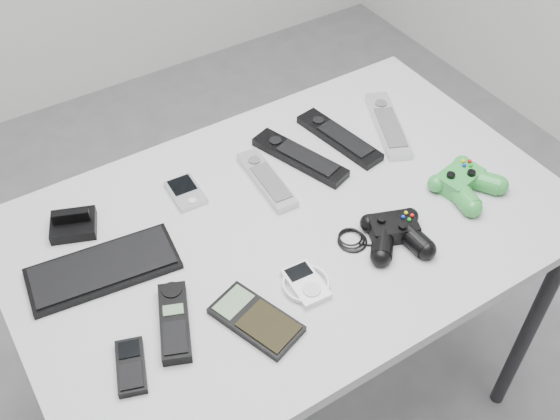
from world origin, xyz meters
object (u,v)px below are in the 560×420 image
mp3_player (306,283)px  desk (290,242)px  calculator (256,319)px  controller_green (465,181)px  remote_black_a (300,157)px  remote_silver_b (388,124)px  remote_black_b (339,137)px  pda_keyboard (103,268)px  cordless_handset (174,322)px  mobile_phone (131,366)px  controller_black (395,232)px  pda (186,192)px  remote_silver_a (267,179)px

mp3_player → desk: bearing=70.2°
desk → mp3_player: size_ratio=11.84×
calculator → controller_green: size_ratio=1.11×
remote_black_a → calculator: remote_black_a is taller
remote_silver_b → controller_green: bearing=-64.4°
remote_black_b → controller_green: bearing=-73.8°
desk → remote_black_a: remote_black_a is taller
pda_keyboard → remote_black_a: 0.52m
cordless_handset → mp3_player: bearing=10.7°
desk → remote_black_b: bearing=33.5°
mobile_phone → cordless_handset: (0.10, 0.04, 0.00)m
controller_black → pda: bearing=151.9°
pda → mp3_player: bearing=-73.9°
remote_black_a → pda_keyboard: bearing=168.8°
pda_keyboard → remote_silver_a: size_ratio=1.43×
pda_keyboard → remote_black_b: bearing=14.0°
pda → calculator: size_ratio=0.59×
remote_silver_b → calculator: bearing=-126.3°
pda → remote_silver_a: size_ratio=0.49×
remote_silver_b → controller_green: 0.26m
mp3_player → remote_silver_a: bearing=76.8°
mobile_phone → controller_green: 0.81m
pda → remote_silver_b: bearing=-3.0°
desk → remote_black_b: 0.30m
remote_silver_b → desk: bearing=-135.7°
desk → remote_silver_a: bearing=82.2°
remote_silver_a → calculator: bearing=-120.7°
desk → calculator: 0.28m
remote_black_a → cordless_handset: bearing=-168.5°
pda → controller_green: bearing=-27.7°
remote_silver_a → controller_black: 0.32m
remote_silver_b → mobile_phone: size_ratio=2.25×
mobile_phone → remote_silver_b: bearing=38.7°
remote_silver_b → calculator: (-0.57, -0.32, -0.00)m
desk → pda_keyboard: 0.41m
pda_keyboard → remote_black_b: remote_black_b is taller
controller_green → pda: bearing=138.4°
remote_silver_a → mp3_player: bearing=-103.2°
pda → controller_green: controller_green is taller
pda → cordless_handset: (-0.17, -0.30, 0.01)m
remote_black_a → controller_black: 0.31m
remote_black_b → mobile_phone: 0.75m
desk → pda_keyboard: pda_keyboard is taller
remote_black_b → mobile_phone: size_ratio=2.20×
remote_black_a → mobile_phone: remote_black_a is taller
pda → controller_black: (0.31, -0.35, 0.02)m
controller_black → controller_green: bearing=29.7°
remote_silver_a → calculator: remote_silver_a is taller
pda → remote_silver_a: bearing=-17.1°
pda_keyboard → pda: bearing=31.6°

